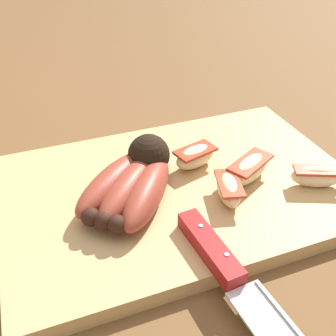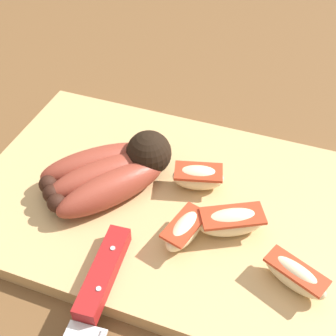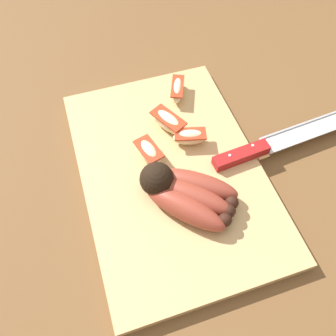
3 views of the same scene
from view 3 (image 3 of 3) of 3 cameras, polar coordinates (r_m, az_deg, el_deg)
The scene contains 8 objects.
ground_plane at distance 0.58m, azimuth 2.63°, elevation -2.01°, with size 6.00×6.00×0.00m, color brown.
cutting_board at distance 0.58m, azimuth 0.45°, elevation -0.60°, with size 0.44×0.29×0.02m, color tan.
banana_bunch at distance 0.52m, azimuth 2.86°, elevation -4.18°, with size 0.15×0.15×0.06m.
chefs_knife at distance 0.61m, azimuth 15.74°, elevation 3.77°, with size 0.05×0.28×0.02m.
apple_wedge_near at distance 0.57m, azimuth -3.23°, elevation 2.67°, with size 0.06×0.04×0.03m.
apple_wedge_middle at distance 0.61m, azimuth 0.04°, elevation 7.75°, with size 0.08×0.06×0.03m.
apple_wedge_far at distance 0.59m, azimuth 3.69°, elevation 5.19°, with size 0.04×0.06×0.03m.
apple_wedge_extra at distance 0.67m, azimuth 1.57°, elevation 12.95°, with size 0.07×0.05×0.03m.
Camera 3 is at (0.28, -0.12, 0.50)m, focal length 36.55 mm.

